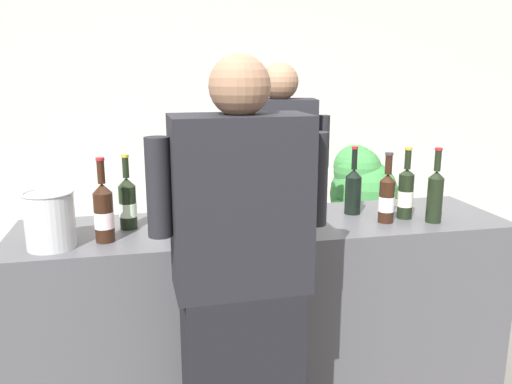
# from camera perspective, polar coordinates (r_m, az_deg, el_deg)

# --- Properties ---
(wall_back) EXTENTS (8.00, 0.10, 2.80)m
(wall_back) POSITION_cam_1_polar(r_m,az_deg,el_deg) (4.87, -6.01, 10.24)
(wall_back) COLOR beige
(wall_back) RESTS_ON ground_plane
(counter) EXTENTS (2.26, 0.59, 0.96)m
(counter) POSITION_cam_1_polar(r_m,az_deg,el_deg) (2.57, 1.02, -13.78)
(counter) COLOR #4C4C51
(counter) RESTS_ON ground_plane
(wine_bottle_0) EXTENTS (0.07, 0.07, 0.33)m
(wine_bottle_0) POSITION_cam_1_polar(r_m,az_deg,el_deg) (2.45, 14.21, -0.57)
(wine_bottle_0) COLOR black
(wine_bottle_0) RESTS_ON counter
(wine_bottle_1) EXTENTS (0.09, 0.09, 0.33)m
(wine_bottle_1) POSITION_cam_1_polar(r_m,az_deg,el_deg) (2.27, -2.26, -1.44)
(wine_bottle_1) COLOR black
(wine_bottle_1) RESTS_ON counter
(wine_bottle_2) EXTENTS (0.08, 0.08, 0.35)m
(wine_bottle_2) POSITION_cam_1_polar(r_m,az_deg,el_deg) (2.20, -16.44, -2.14)
(wine_bottle_2) COLOR black
(wine_bottle_2) RESTS_ON counter
(wine_bottle_3) EXTENTS (0.07, 0.07, 0.35)m
(wine_bottle_3) POSITION_cam_1_polar(r_m,az_deg,el_deg) (2.52, 19.13, -0.21)
(wine_bottle_3) COLOR black
(wine_bottle_3) RESTS_ON counter
(wine_bottle_4) EXTENTS (0.08, 0.08, 0.33)m
(wine_bottle_4) POSITION_cam_1_polar(r_m,az_deg,el_deg) (2.35, -13.96, -1.17)
(wine_bottle_4) COLOR black
(wine_bottle_4) RESTS_ON counter
(wine_bottle_5) EXTENTS (0.07, 0.07, 0.30)m
(wine_bottle_5) POSITION_cam_1_polar(r_m,az_deg,el_deg) (2.24, -9.19, -1.72)
(wine_bottle_5) COLOR black
(wine_bottle_5) RESTS_ON counter
(wine_bottle_6) EXTENTS (0.07, 0.07, 0.34)m
(wine_bottle_6) POSITION_cam_1_polar(r_m,az_deg,el_deg) (2.54, 16.16, -0.10)
(wine_bottle_6) COLOR black
(wine_bottle_6) RESTS_ON counter
(wine_bottle_7) EXTENTS (0.08, 0.08, 0.33)m
(wine_bottle_7) POSITION_cam_1_polar(r_m,az_deg,el_deg) (2.57, 10.66, 0.26)
(wine_bottle_7) COLOR black
(wine_bottle_7) RESTS_ON counter
(wine_glass) EXTENTS (0.07, 0.07, 0.19)m
(wine_glass) POSITION_cam_1_polar(r_m,az_deg,el_deg) (2.34, 3.53, -0.76)
(wine_glass) COLOR silver
(wine_glass) RESTS_ON counter
(ice_bucket) EXTENTS (0.20, 0.20, 0.23)m
(ice_bucket) POSITION_cam_1_polar(r_m,az_deg,el_deg) (2.20, -21.76, -2.80)
(ice_bucket) COLOR silver
(ice_bucket) RESTS_ON counter
(person_server) EXTENTS (0.56, 0.31, 1.69)m
(person_server) POSITION_cam_1_polar(r_m,az_deg,el_deg) (3.02, 2.49, -2.59)
(person_server) COLOR black
(person_server) RESTS_ON ground_plane
(person_guest) EXTENTS (0.62, 0.26, 1.70)m
(person_guest) POSITION_cam_1_polar(r_m,az_deg,el_deg) (1.87, -1.65, -12.85)
(person_guest) COLOR black
(person_guest) RESTS_ON ground_plane
(potted_shrub) EXTENTS (0.58, 0.49, 1.16)m
(potted_shrub) POSITION_cam_1_polar(r_m,az_deg,el_deg) (3.64, 11.01, -1.55)
(potted_shrub) COLOR brown
(potted_shrub) RESTS_ON ground_plane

